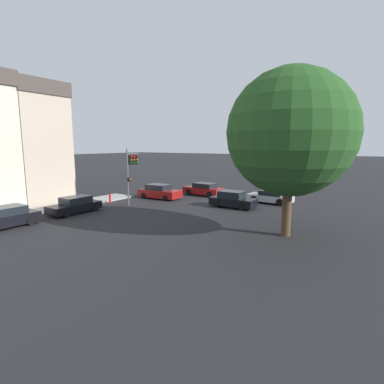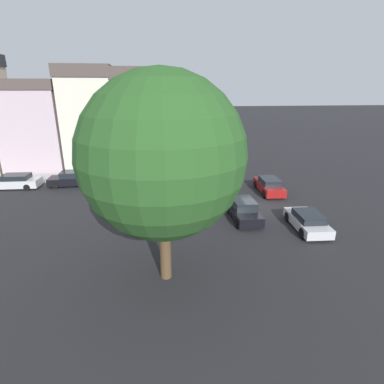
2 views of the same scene
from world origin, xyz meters
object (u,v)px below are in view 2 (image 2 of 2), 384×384
Objects in this scene: traffic_signal at (178,149)px; crossing_car_0 at (218,178)px; crossing_car_2 at (269,186)px; parked_car_0 at (127,178)px; crossing_car_3 at (307,221)px; fire_hydrant at (170,175)px; parked_car_1 at (72,179)px; street_tree at (162,157)px; crossing_car_1 at (244,210)px; parked_car_2 at (15,182)px.

crossing_car_0 is (0.07, -4.11, -3.14)m from traffic_signal.
parked_car_0 is (4.55, 13.66, -0.04)m from crossing_car_2.
traffic_signal is 13.97m from crossing_car_3.
traffic_signal is 6.37m from parked_car_0.
crossing_car_2 reaches higher than parked_car_0.
traffic_signal is 5.84× the size of fire_hydrant.
street_tree is at bearing 117.06° from parked_car_1.
traffic_signal is at bearing 40.32° from crossing_car_3.
crossing_car_1 is 4.55× the size of fire_hydrant.
fire_hydrant is at bearing -4.14° from street_tree.
street_tree is 10.76m from crossing_car_1.
street_tree reaches higher than crossing_car_0.
crossing_car_0 is 1.07× the size of parked_car_0.
crossing_car_2 is (12.35, -10.34, -5.76)m from street_tree.
fire_hydrant is at bearing -174.67° from parked_car_2.
street_tree is at bearing 143.30° from crossing_car_2.
traffic_signal is at bearing 73.96° from crossing_car_2.
parked_car_2 is at bearing -96.70° from crossing_car_0.
crossing_car_1 reaches higher than crossing_car_2.
parked_car_1 is at bearing -176.20° from parked_car_2.
parked_car_2 is at bearing 1.40° from parked_car_1.
crossing_car_0 is at bearing -116.76° from fire_hydrant.
parked_car_0 is (1.55, 9.37, -0.06)m from crossing_car_0.
street_tree is 2.14× the size of parked_car_2.
parked_car_1 reaches higher than fire_hydrant.
parked_car_1 is 4.69× the size of fire_hydrant.
crossing_car_3 is (-10.86, -8.16, -3.23)m from traffic_signal.
street_tree is at bearing 117.04° from crossing_car_3.
traffic_signal is 1.22× the size of parked_car_0.
street_tree is 15.63m from traffic_signal.
traffic_signal is 10.08m from crossing_car_1.
parked_car_0 is (10.21, 9.49, -0.05)m from crossing_car_1.
street_tree is 18.78m from fire_hydrant.
crossing_car_0 reaches higher than crossing_car_1.
crossing_car_2 is at bearing 143.66° from crossing_car_1.
traffic_signal reaches higher than fire_hydrant.
street_tree is 2.47× the size of crossing_car_1.
crossing_car_0 is 11.66m from crossing_car_3.
parked_car_1 is 5.38m from parked_car_2.
parked_car_2 is at bearing 66.31° from crossing_car_3.
street_tree reaches higher than parked_car_0.
crossing_car_0 is at bearing -21.52° from street_tree.
crossing_car_0 is at bearing 23.75° from crossing_car_3.
parked_car_0 is at bearing 100.56° from fire_hydrant.
fire_hydrant is at bearing 62.39° from crossing_car_2.
street_tree is at bearing -11.22° from traffic_signal.
traffic_signal reaches higher than parked_car_2.
crossing_car_0 is at bearing 173.20° from parked_car_1.
traffic_signal is at bearing 170.45° from parked_car_1.
crossing_car_1 is at bearing 146.86° from crossing_car_2.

